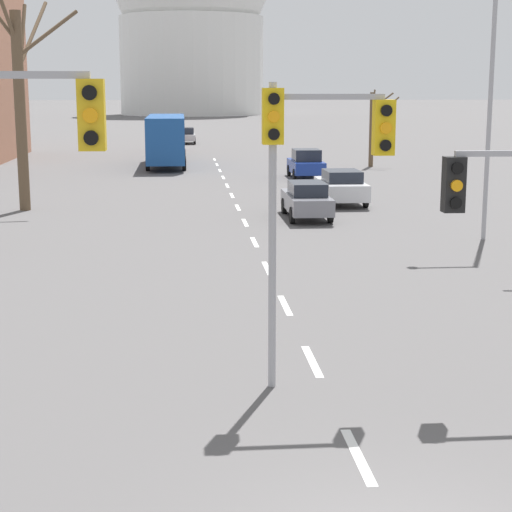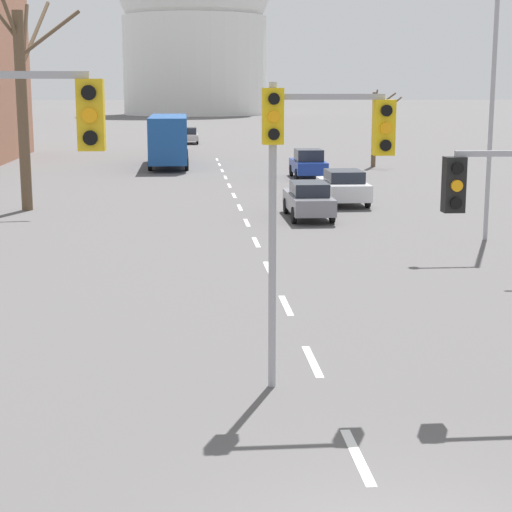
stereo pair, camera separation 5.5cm
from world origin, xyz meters
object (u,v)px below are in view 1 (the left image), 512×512
Objects in this scene: sedan_distant_centre at (306,164)px; city_bus at (166,137)px; traffic_signal_centre_tall at (310,159)px; sedan_near_left at (186,135)px; street_lamp_right at (481,82)px; sedan_mid_centre at (171,146)px; sedan_far_right at (307,199)px; sedan_far_left at (169,142)px; sedan_near_right at (341,186)px.

city_bus is (-8.52, 8.85, 1.16)m from sedan_distant_centre.
traffic_signal_centre_tall is 45.48m from city_bus.
street_lamp_right is at bearing -79.81° from sedan_near_left.
sedan_mid_centre reaches higher than sedan_far_right.
sedan_far_left is at bearing -98.80° from sedan_near_left.
sedan_near_left is at bearing 101.76° from sedan_distant_centre.
sedan_distant_centre is at bearing -65.83° from sedan_mid_centre.
sedan_mid_centre is (-8.28, 30.26, -0.02)m from sedan_near_right.
street_lamp_right is 2.16× the size of sedan_distant_centre.
sedan_far_left is 40.72m from sedan_far_right.
street_lamp_right is (8.20, 14.75, 1.43)m from traffic_signal_centre_tall.
city_bus is at bearing 133.92° from sedan_distant_centre.
sedan_near_right is at bearing -90.17° from sedan_distant_centre.
sedan_far_right is at bearing -80.18° from sedan_mid_centre.
traffic_signal_centre_tall reaches higher than sedan_near_left.
traffic_signal_centre_tall is at bearing -85.89° from city_bus.
sedan_far_left is (-3.30, 60.57, -3.36)m from traffic_signal_centre_tall.
sedan_far_left is (-1.51, -9.78, -0.02)m from sedan_near_left.
sedan_mid_centre is 1.02× the size of sedan_distant_centre.
street_lamp_right is at bearing -46.67° from sedan_far_right.
sedan_near_right is 36.84m from sedan_far_left.
sedan_far_right is (6.25, -40.24, 0.01)m from sedan_far_left.
city_bus is (-8.49, 20.58, 1.22)m from sedan_near_right.
traffic_signal_centre_tall is 1.26× the size of sedan_mid_centre.
street_lamp_right is at bearing 60.92° from traffic_signal_centre_tall.
street_lamp_right reaches higher than sedan_mid_centre.
sedan_far_left is at bearing 104.10° from street_lamp_right.
sedan_near_left is 1.18× the size of sedan_far_left.
traffic_signal_centre_tall is 70.45m from sedan_near_left.
street_lamp_right is 22.41m from sedan_distant_centre.
sedan_mid_centre reaches higher than sedan_far_left.
sedan_near_right is (7.02, -45.62, 0.02)m from sedan_near_left.
sedan_distant_centre is at bearing 89.83° from sedan_near_right.
sedan_far_left is at bearing 92.56° from sedan_mid_centre.
traffic_signal_centre_tall reaches higher than sedan_far_left.
sedan_mid_centre is (-11.26, 40.24, -4.77)m from street_lamp_right.
sedan_far_right is 1.05× the size of sedan_distant_centre.
sedan_mid_centre is at bearing -94.71° from sedan_near_left.
traffic_signal_centre_tall reaches higher than sedan_near_right.
traffic_signal_centre_tall is 1.21× the size of sedan_near_left.
sedan_distant_centre is 0.39× the size of city_bus.
street_lamp_right is 2.12× the size of sedan_mid_centre.
sedan_far_right is (-5.26, 5.58, -4.78)m from street_lamp_right.
sedan_near_left is 0.42× the size of city_bus.
sedan_far_right is at bearing -84.59° from sedan_near_left.
sedan_near_left is 50.24m from sedan_far_right.
sedan_far_left is at bearing 109.56° from sedan_distant_centre.
sedan_mid_centre is at bearing 88.79° from city_bus.
sedan_distant_centre reaches higher than sedan_near_right.
sedan_near_right is 22.30m from city_bus.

